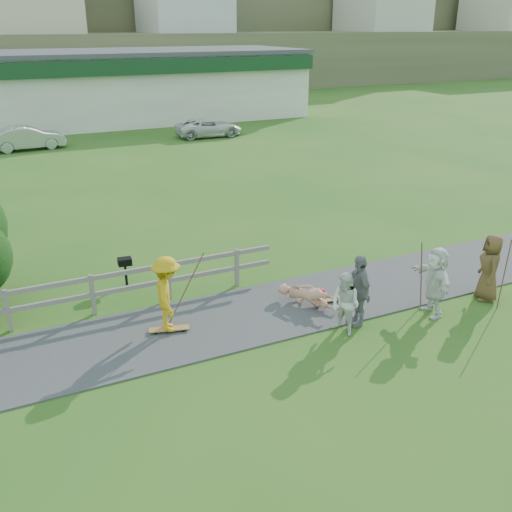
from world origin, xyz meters
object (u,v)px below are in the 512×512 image
at_px(skater_rider, 167,298).
at_px(car_silver, 27,138).
at_px(car_white, 209,128).
at_px(spectator_b, 359,290).
at_px(skater_fallen, 308,296).
at_px(spectator_a, 345,304).
at_px(bbq, 126,272).
at_px(spectator_c, 490,267).
at_px(spectator_d, 435,281).

height_order(skater_rider, car_silver, skater_rider).
relative_size(car_silver, car_white, 0.97).
relative_size(spectator_b, car_white, 0.42).
bearing_deg(skater_fallen, car_silver, 70.38).
bearing_deg(spectator_a, skater_rider, -135.35).
bearing_deg(bbq, car_white, 68.57).
bearing_deg(car_silver, car_white, -98.03).
bearing_deg(spectator_b, spectator_c, 95.90).
distance_m(spectator_c, car_silver, 27.90).
distance_m(car_silver, bbq, 21.28).
xyz_separation_m(spectator_b, spectator_d, (2.04, -0.40, -0.00)).
height_order(car_white, bbq, car_white).
relative_size(spectator_c, car_white, 0.42).
xyz_separation_m(skater_rider, car_white, (10.22, 23.69, -0.33)).
height_order(skater_rider, spectator_c, skater_rider).
height_order(spectator_d, car_silver, spectator_d).
xyz_separation_m(spectator_b, car_white, (5.89, 25.27, -0.31)).
xyz_separation_m(spectator_a, car_white, (6.44, 25.52, -0.17)).
bearing_deg(skater_fallen, spectator_c, -50.58).
bearing_deg(spectator_b, spectator_a, -54.33).
relative_size(spectator_b, spectator_d, 1.00).
distance_m(car_silver, car_white, 11.17).
distance_m(skater_fallen, spectator_c, 4.90).
bearing_deg(spectator_c, spectator_a, -60.63).
bearing_deg(bbq, skater_rider, -79.33).
relative_size(spectator_d, car_silver, 0.44).
height_order(spectator_a, spectator_c, spectator_c).
bearing_deg(bbq, spectator_c, -25.05).
distance_m(spectator_a, bbq, 6.42).
distance_m(skater_fallen, bbq, 5.23).
bearing_deg(spectator_a, spectator_d, 67.17).
relative_size(spectator_c, spectator_d, 1.01).
relative_size(skater_fallen, spectator_c, 0.93).
xyz_separation_m(spectator_c, bbq, (-8.55, 5.07, -0.51)).
relative_size(spectator_d, car_white, 0.42).
relative_size(skater_fallen, spectator_a, 1.11).
height_order(skater_rider, bbq, skater_rider).
xyz_separation_m(spectator_a, bbq, (-4.06, 4.96, -0.36)).
distance_m(skater_fallen, car_white, 24.81).
xyz_separation_m(spectator_b, spectator_c, (3.95, -0.36, 0.01)).
xyz_separation_m(car_silver, car_white, (11.15, -0.71, -0.09)).
bearing_deg(bbq, car_silver, 97.37).
bearing_deg(car_white, spectator_b, 169.32).
bearing_deg(skater_rider, bbq, 18.17).
relative_size(skater_fallen, spectator_b, 0.94).
height_order(spectator_a, car_silver, spectator_a).
xyz_separation_m(spectator_b, bbq, (-4.60, 4.71, -0.50)).
height_order(spectator_a, spectator_b, spectator_b).
bearing_deg(spectator_d, spectator_c, 105.05).
height_order(skater_rider, spectator_a, skater_rider).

